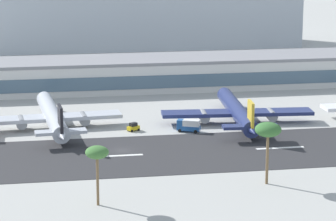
{
  "coord_description": "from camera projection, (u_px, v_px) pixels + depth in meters",
  "views": [
    {
      "loc": [
        -20.48,
        -183.05,
        52.42
      ],
      "look_at": [
        14.7,
        19.98,
        4.71
      ],
      "focal_mm": 85.12,
      "sensor_mm": 36.0,
      "label": 1
    }
  ],
  "objects": [
    {
      "name": "ground_plane",
      "position": [
        122.0,
        150.0,
        190.95
      ],
      "size": [
        1400.0,
        1400.0,
        0.0
      ],
      "primitive_type": "plane",
      "color": "#A8A8A3"
    },
    {
      "name": "runway_strip",
      "position": [
        124.0,
        156.0,
        186.56
      ],
      "size": [
        800.0,
        33.8,
        0.08
      ],
      "primitive_type": "cube",
      "color": "#2D2D30",
      "rests_on": "ground_plane"
    },
    {
      "name": "runway_centreline_dash_4",
      "position": [
        117.0,
        156.0,
        186.29
      ],
      "size": [
        12.0,
        1.2,
        0.01
      ],
      "primitive_type": "cube",
      "color": "white",
      "rests_on": "runway_strip"
    },
    {
      "name": "runway_centreline_dash_5",
      "position": [
        280.0,
        148.0,
        192.89
      ],
      "size": [
        12.0,
        1.2,
        0.01
      ],
      "primitive_type": "cube",
      "color": "white",
      "rests_on": "runway_strip"
    },
    {
      "name": "terminal_building",
      "position": [
        129.0,
        74.0,
        262.35
      ],
      "size": [
        159.53,
        22.37,
        10.24
      ],
      "color": "silver",
      "rests_on": "ground_plane"
    },
    {
      "name": "distant_hotel_block",
      "position": [
        131.0,
        3.0,
        352.01
      ],
      "size": [
        148.4,
        33.01,
        38.59
      ],
      "primitive_type": "cube",
      "color": "#A8B2BC",
      "rests_on": "ground_plane"
    },
    {
      "name": "airliner_black_tail_gate_1",
      "position": [
        53.0,
        117.0,
        210.26
      ],
      "size": [
        37.15,
        49.22,
        10.27
      ],
      "rotation": [
        0.0,
        0.0,
        1.65
      ],
      "color": "silver",
      "rests_on": "ground_plane"
    },
    {
      "name": "airliner_gold_tail_gate_2",
      "position": [
        238.0,
        112.0,
        215.79
      ],
      "size": [
        41.7,
        48.86,
        10.2
      ],
      "rotation": [
        0.0,
        0.0,
        1.49
      ],
      "color": "navy",
      "rests_on": "ground_plane"
    },
    {
      "name": "service_box_truck_0",
      "position": [
        189.0,
        125.0,
        207.89
      ],
      "size": [
        6.46,
        4.67,
        3.25
      ],
      "rotation": [
        0.0,
        0.0,
        2.71
      ],
      "color": "#23569E",
      "rests_on": "ground_plane"
    },
    {
      "name": "service_baggage_tug_2",
      "position": [
        133.0,
        127.0,
        209.02
      ],
      "size": [
        3.57,
        3.08,
        2.2
      ],
      "rotation": [
        0.0,
        0.0,
        3.68
      ],
      "color": "gold",
      "rests_on": "ground_plane"
    },
    {
      "name": "palm_tree_0",
      "position": [
        97.0,
        154.0,
        151.19
      ],
      "size": [
        4.5,
        4.5,
        11.82
      ],
      "color": "brown",
      "rests_on": "ground_plane"
    },
    {
      "name": "palm_tree_1",
      "position": [
        268.0,
        131.0,
        163.67
      ],
      "size": [
        5.5,
        5.5,
        13.21
      ],
      "color": "brown",
      "rests_on": "ground_plane"
    }
  ]
}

